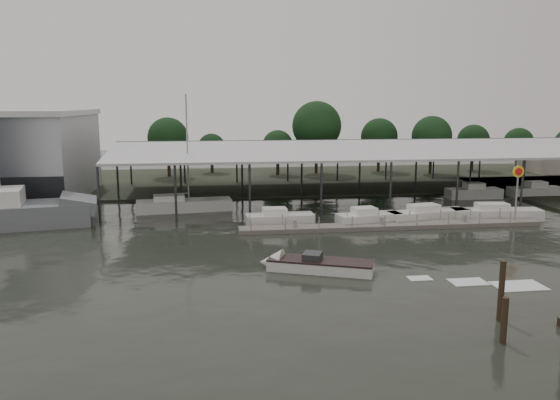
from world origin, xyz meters
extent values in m
plane|color=black|center=(0.00, 0.00, 0.00)|extent=(200.00, 200.00, 0.00)
cube|color=#343B2C|center=(0.00, 42.00, 0.10)|extent=(140.00, 30.00, 0.30)
cube|color=#2C2E31|center=(17.00, 28.00, 6.76)|extent=(58.00, 0.40, 0.30)
cylinder|color=#2C2E31|center=(-12.00, 16.50, 2.75)|extent=(0.24, 0.24, 5.50)
cylinder|color=#2C2E31|center=(-12.00, 39.50, 2.75)|extent=(0.24, 0.24, 5.50)
cylinder|color=#2C2E31|center=(46.00, 39.50, 2.75)|extent=(0.24, 0.24, 5.50)
cube|color=slate|center=(15.00, 10.00, 0.20)|extent=(28.00, 2.00, 0.40)
cylinder|color=gray|center=(2.00, 9.10, 0.80)|extent=(0.10, 0.10, 1.20)
cylinder|color=gray|center=(28.00, 10.90, 0.80)|extent=(0.10, 0.10, 1.20)
cube|color=gray|center=(14.00, 10.00, 0.70)|extent=(0.30, 0.30, 0.70)
cylinder|color=gray|center=(27.00, 10.00, 2.50)|extent=(0.16, 0.16, 5.00)
cylinder|color=yellow|center=(27.00, 10.00, 5.00)|extent=(1.10, 0.12, 1.10)
cylinder|color=red|center=(27.00, 9.93, 5.00)|extent=(0.70, 0.05, 0.70)
cube|color=#9F998C|center=(55.00, 45.00, 2.00)|extent=(10.00, 8.00, 4.00)
cube|color=slate|center=(-13.90, 16.27, 1.90)|extent=(4.24, 5.38, 1.84)
cube|color=silver|center=(-4.12, 20.64, 0.50)|extent=(10.09, 3.64, 1.40)
cube|color=white|center=(-5.70, 20.47, 1.40)|extent=(3.33, 2.12, 0.80)
cylinder|color=gray|center=(-3.63, 20.69, 6.55)|extent=(0.16, 0.16, 11.29)
cylinder|color=gray|center=(-5.40, 20.50, 1.90)|extent=(3.49, 0.49, 0.12)
cube|color=silver|center=(5.84, -1.86, 0.35)|extent=(7.34, 4.50, 0.90)
cone|color=silver|center=(2.61, -0.57, 0.35)|extent=(2.23, 2.45, 2.00)
cube|color=black|center=(5.84, -1.86, 0.75)|extent=(7.36, 4.56, 0.12)
cube|color=#2C2E31|center=(5.31, -1.65, 1.00)|extent=(1.64, 1.75, 0.50)
cube|color=silver|center=(11.92, -4.30, 0.02)|extent=(2.30, 1.50, 0.04)
cube|color=silver|center=(14.71, -5.42, 0.02)|extent=(3.10, 2.00, 0.04)
cube|color=silver|center=(17.49, -6.54, 0.02)|extent=(3.90, 2.50, 0.04)
cube|color=silver|center=(5.00, 12.60, 0.50)|extent=(6.38, 2.37, 1.10)
cube|color=white|center=(4.50, 12.60, 1.30)|extent=(2.25, 1.66, 0.70)
cube|color=silver|center=(13.35, 11.71, 0.50)|extent=(6.36, 3.12, 1.10)
cube|color=white|center=(12.85, 11.71, 1.30)|extent=(2.35, 1.92, 0.70)
cube|color=silver|center=(19.48, 12.46, 0.50)|extent=(8.46, 3.74, 1.10)
cube|color=white|center=(18.98, 12.46, 1.30)|extent=(3.12, 2.13, 0.70)
cube|color=silver|center=(26.36, 12.21, 0.50)|extent=(8.79, 3.11, 1.10)
cube|color=white|center=(25.86, 12.21, 1.30)|extent=(3.16, 1.92, 0.70)
cylinder|color=#38291C|center=(12.13, -14.10, 0.84)|extent=(0.32, 0.32, 2.88)
cylinder|color=#38291C|center=(13.41, -11.50, 1.32)|extent=(0.32, 0.32, 3.84)
cylinder|color=black|center=(-7.39, 47.18, 2.19)|extent=(0.50, 0.50, 4.37)
sphere|color=#183C19|center=(-7.39, 47.18, 6.12)|extent=(6.12, 6.12, 6.12)
cylinder|color=black|center=(-0.85, 51.04, 1.55)|extent=(0.50, 0.50, 3.10)
sphere|color=#183C19|center=(-0.85, 51.04, 4.34)|extent=(4.34, 4.34, 4.34)
cylinder|color=black|center=(9.29, 47.03, 1.71)|extent=(0.50, 0.50, 3.42)
sphere|color=#183C19|center=(9.29, 47.03, 4.79)|extent=(4.79, 4.79, 4.79)
cylinder|color=black|center=(15.56, 47.84, 2.76)|extent=(0.50, 0.50, 5.53)
sphere|color=#183C19|center=(15.56, 47.84, 7.74)|extent=(7.74, 7.74, 7.74)
cylinder|color=black|center=(26.17, 49.04, 2.12)|extent=(0.50, 0.50, 4.23)
sphere|color=#183C19|center=(26.17, 49.04, 5.93)|extent=(5.93, 5.93, 5.93)
cylinder|color=black|center=(33.40, 45.09, 2.22)|extent=(0.50, 0.50, 4.44)
sphere|color=#183C19|center=(33.40, 45.09, 6.21)|extent=(6.21, 6.21, 6.21)
cylinder|color=black|center=(41.94, 48.16, 1.86)|extent=(0.50, 0.50, 3.72)
sphere|color=#183C19|center=(41.94, 48.16, 5.21)|extent=(5.21, 5.21, 5.21)
cylinder|color=black|center=(50.19, 48.55, 1.72)|extent=(0.50, 0.50, 3.44)
sphere|color=#183C19|center=(50.19, 48.55, 4.81)|extent=(4.81, 4.81, 4.81)
camera|label=1|loc=(-1.64, -36.84, 11.27)|focal=35.00mm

